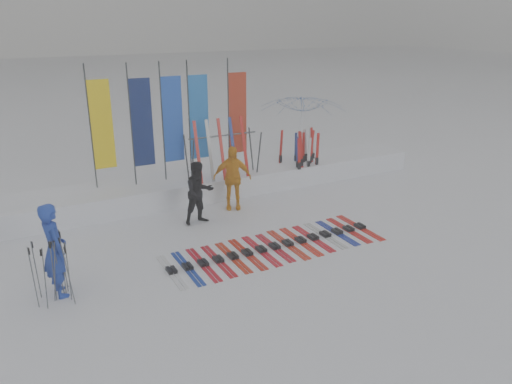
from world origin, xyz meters
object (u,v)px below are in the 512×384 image
person_black (199,193)px  tent_canopy (302,133)px  person_yellow (232,178)px  ski_row (275,246)px  ski_rack (223,149)px  person_blue (55,250)px

person_black → tent_canopy: bearing=23.9°
tent_canopy → person_yellow: bearing=-149.0°
tent_canopy → ski_row: size_ratio=0.57×
tent_canopy → ski_rack: size_ratio=1.39×
person_blue → tent_canopy: 9.42m
person_blue → tent_canopy: (8.23, 4.57, 0.37)m
person_yellow → tent_canopy: tent_canopy is taller
person_blue → ski_rack: 5.99m
person_yellow → ski_row: person_yellow is taller
person_black → ski_row: bearing=-71.9°
person_black → ski_rack: (1.33, 1.48, 0.59)m
person_yellow → tent_canopy: size_ratio=0.61×
person_blue → person_yellow: bearing=-72.0°
ski_rack → tent_canopy: bearing=19.1°
ski_row → ski_rack: bearing=83.8°
ski_row → tent_canopy: bearing=52.0°
tent_canopy → ski_row: tent_canopy is taller
person_black → person_yellow: 1.26m
person_blue → tent_canopy: size_ratio=0.64×
person_blue → ski_rack: bearing=-64.6°
ski_rack → person_black: bearing=-131.9°
tent_canopy → person_black: bearing=-150.5°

